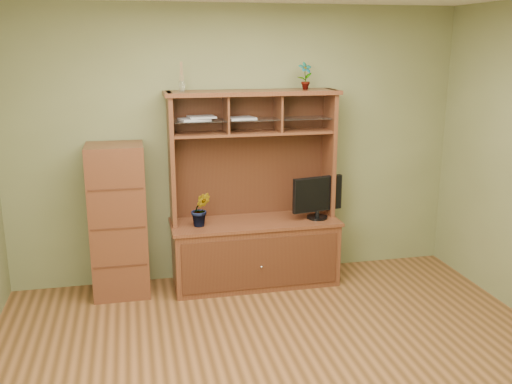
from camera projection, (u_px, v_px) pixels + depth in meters
name	position (u px, v px, depth m)	size (l,w,h in m)	color
room	(295.00, 196.00, 3.76)	(4.54, 4.04, 2.74)	#4F3116
media_hutch	(254.00, 232.00, 5.63)	(1.66, 0.61, 1.90)	#4E2516
monitor	(318.00, 197.00, 5.59)	(0.53, 0.20, 0.42)	black
orchid_plant	(201.00, 209.00, 5.36)	(0.18, 0.15, 0.33)	#34581E
top_plant	(305.00, 76.00, 5.43)	(0.14, 0.09, 0.26)	#326423
reed_diffuser	(182.00, 80.00, 5.19)	(0.05, 0.05, 0.27)	silver
magazines	(212.00, 118.00, 5.33)	(0.74, 0.26, 0.04)	#A6A6AA
side_cabinet	(118.00, 221.00, 5.32)	(0.52, 0.47, 1.44)	#4E2516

